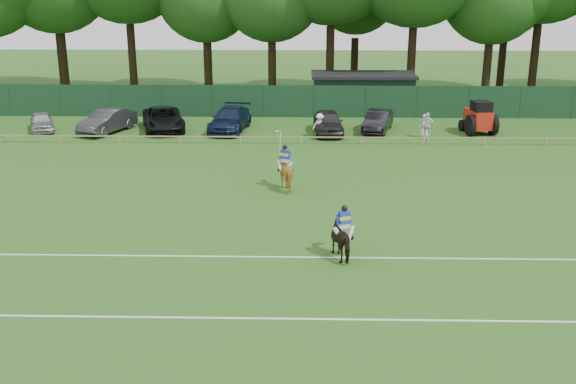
{
  "coord_description": "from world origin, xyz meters",
  "views": [
    {
      "loc": [
        1.15,
        -25.21,
        10.31
      ],
      "look_at": [
        0.5,
        3.0,
        1.4
      ],
      "focal_mm": 42.0,
      "sensor_mm": 36.0,
      "label": 1
    }
  ],
  "objects_px": {
    "sedan_navy": "(230,119)",
    "suv_black": "(163,119)",
    "spectator_right": "(425,126)",
    "tractor": "(479,118)",
    "hatch_grey": "(328,122)",
    "sedan_grey": "(107,121)",
    "spectator_left": "(320,125)",
    "horse_dark": "(344,239)",
    "utility_shed": "(363,92)",
    "horse_chestnut": "(285,172)",
    "estate_black": "(378,121)",
    "sedan_silver": "(42,122)",
    "spectator_mid": "(427,126)"
  },
  "relations": [
    {
      "from": "sedan_navy",
      "to": "suv_black",
      "type": "bearing_deg",
      "value": -173.88
    },
    {
      "from": "sedan_navy",
      "to": "hatch_grey",
      "type": "relative_size",
      "value": 1.17
    },
    {
      "from": "spectator_left",
      "to": "sedan_navy",
      "type": "bearing_deg",
      "value": 142.94
    },
    {
      "from": "spectator_mid",
      "to": "horse_dark",
      "type": "bearing_deg",
      "value": -93.73
    },
    {
      "from": "sedan_grey",
      "to": "horse_dark",
      "type": "bearing_deg",
      "value": -34.29
    },
    {
      "from": "sedan_grey",
      "to": "spectator_mid",
      "type": "height_order",
      "value": "spectator_mid"
    },
    {
      "from": "sedan_silver",
      "to": "estate_black",
      "type": "height_order",
      "value": "estate_black"
    },
    {
      "from": "horse_chestnut",
      "to": "horse_dark",
      "type": "bearing_deg",
      "value": 132.59
    },
    {
      "from": "spectator_right",
      "to": "tractor",
      "type": "distance_m",
      "value": 4.2
    },
    {
      "from": "horse_chestnut",
      "to": "hatch_grey",
      "type": "height_order",
      "value": "horse_chestnut"
    },
    {
      "from": "horse_dark",
      "to": "sedan_grey",
      "type": "height_order",
      "value": "sedan_grey"
    },
    {
      "from": "estate_black",
      "to": "tractor",
      "type": "height_order",
      "value": "tractor"
    },
    {
      "from": "horse_dark",
      "to": "spectator_right",
      "type": "height_order",
      "value": "spectator_right"
    },
    {
      "from": "suv_black",
      "to": "hatch_grey",
      "type": "bearing_deg",
      "value": -20.14
    },
    {
      "from": "estate_black",
      "to": "tractor",
      "type": "bearing_deg",
      "value": 10.38
    },
    {
      "from": "spectator_right",
      "to": "tractor",
      "type": "bearing_deg",
      "value": 22.15
    },
    {
      "from": "horse_chestnut",
      "to": "utility_shed",
      "type": "height_order",
      "value": "utility_shed"
    },
    {
      "from": "sedan_grey",
      "to": "spectator_left",
      "type": "relative_size",
      "value": 3.03
    },
    {
      "from": "horse_dark",
      "to": "sedan_silver",
      "type": "distance_m",
      "value": 30.32
    },
    {
      "from": "horse_chestnut",
      "to": "estate_black",
      "type": "height_order",
      "value": "horse_chestnut"
    },
    {
      "from": "horse_dark",
      "to": "hatch_grey",
      "type": "relative_size",
      "value": 0.38
    },
    {
      "from": "spectator_left",
      "to": "spectator_right",
      "type": "bearing_deg",
      "value": -21.15
    },
    {
      "from": "horse_dark",
      "to": "spectator_right",
      "type": "bearing_deg",
      "value": -127.77
    },
    {
      "from": "horse_dark",
      "to": "sedan_navy",
      "type": "height_order",
      "value": "sedan_navy"
    },
    {
      "from": "sedan_navy",
      "to": "spectator_mid",
      "type": "height_order",
      "value": "spectator_mid"
    },
    {
      "from": "sedan_silver",
      "to": "suv_black",
      "type": "height_order",
      "value": "suv_black"
    },
    {
      "from": "suv_black",
      "to": "sedan_navy",
      "type": "bearing_deg",
      "value": -16.82
    },
    {
      "from": "horse_dark",
      "to": "spectator_right",
      "type": "xyz_separation_m",
      "value": [
        6.69,
        20.98,
        0.03
      ]
    },
    {
      "from": "sedan_silver",
      "to": "sedan_grey",
      "type": "relative_size",
      "value": 0.78
    },
    {
      "from": "sedan_grey",
      "to": "spectator_mid",
      "type": "bearing_deg",
      "value": 16.36
    },
    {
      "from": "horse_chestnut",
      "to": "spectator_left",
      "type": "bearing_deg",
      "value": -72.75
    },
    {
      "from": "suv_black",
      "to": "hatch_grey",
      "type": "distance_m",
      "value": 11.78
    },
    {
      "from": "sedan_navy",
      "to": "hatch_grey",
      "type": "xyz_separation_m",
      "value": [
        6.96,
        -0.82,
        -0.0
      ]
    },
    {
      "from": "sedan_silver",
      "to": "hatch_grey",
      "type": "height_order",
      "value": "hatch_grey"
    },
    {
      "from": "suv_black",
      "to": "spectator_mid",
      "type": "height_order",
      "value": "spectator_mid"
    },
    {
      "from": "horse_chestnut",
      "to": "sedan_silver",
      "type": "bearing_deg",
      "value": -10.62
    },
    {
      "from": "horse_chestnut",
      "to": "sedan_silver",
      "type": "height_order",
      "value": "horse_chestnut"
    },
    {
      "from": "hatch_grey",
      "to": "sedan_grey",
      "type": "bearing_deg",
      "value": 176.74
    },
    {
      "from": "sedan_navy",
      "to": "utility_shed",
      "type": "distance_m",
      "value": 12.95
    },
    {
      "from": "suv_black",
      "to": "spectator_left",
      "type": "height_order",
      "value": "spectator_left"
    },
    {
      "from": "estate_black",
      "to": "utility_shed",
      "type": "distance_m",
      "value": 8.09
    },
    {
      "from": "horse_chestnut",
      "to": "sedan_navy",
      "type": "height_order",
      "value": "horse_chestnut"
    },
    {
      "from": "horse_dark",
      "to": "utility_shed",
      "type": "xyz_separation_m",
      "value": [
        3.26,
        30.97,
        0.76
      ]
    },
    {
      "from": "estate_black",
      "to": "spectator_right",
      "type": "distance_m",
      "value": 3.57
    },
    {
      "from": "sedan_silver",
      "to": "tractor",
      "type": "relative_size",
      "value": 1.27
    },
    {
      "from": "spectator_left",
      "to": "sedan_silver",
      "type": "bearing_deg",
      "value": 154.72
    },
    {
      "from": "sedan_silver",
      "to": "sedan_grey",
      "type": "bearing_deg",
      "value": -27.48
    },
    {
      "from": "sedan_grey",
      "to": "utility_shed",
      "type": "xyz_separation_m",
      "value": [
        18.67,
        8.81,
        0.72
      ]
    },
    {
      "from": "estate_black",
      "to": "spectator_left",
      "type": "height_order",
      "value": "spectator_left"
    },
    {
      "from": "horse_dark",
      "to": "spectator_right",
      "type": "relative_size",
      "value": 1.14
    }
  ]
}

